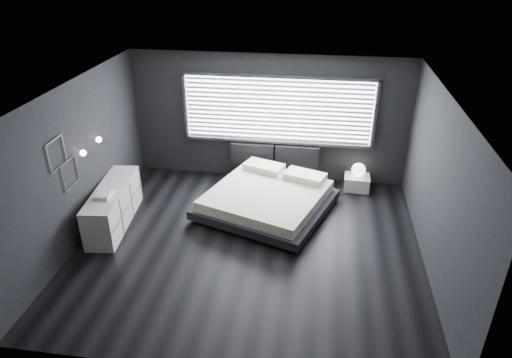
# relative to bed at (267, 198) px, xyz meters

# --- Properties ---
(room) EXTENTS (6.04, 6.00, 2.80)m
(room) POSITION_rel_bed_xyz_m (-0.17, -1.24, 1.12)
(room) COLOR black
(room) RESTS_ON ground
(window) EXTENTS (4.14, 0.09, 1.52)m
(window) POSITION_rel_bed_xyz_m (0.03, 1.45, 1.33)
(window) COLOR white
(window) RESTS_ON ground
(headboard) EXTENTS (1.96, 0.16, 0.52)m
(headboard) POSITION_rel_bed_xyz_m (-0.01, 1.40, 0.29)
(headboard) COLOR black
(headboard) RESTS_ON ground
(sconce_near) EXTENTS (0.18, 0.11, 0.11)m
(sconce_near) POSITION_rel_bed_xyz_m (-3.05, -1.19, 1.32)
(sconce_near) COLOR silver
(sconce_near) RESTS_ON ground
(sconce_far) EXTENTS (0.18, 0.11, 0.11)m
(sconce_far) POSITION_rel_bed_xyz_m (-3.05, -0.59, 1.32)
(sconce_far) COLOR silver
(sconce_far) RESTS_ON ground
(wall_art_upper) EXTENTS (0.01, 0.48, 0.48)m
(wall_art_upper) POSITION_rel_bed_xyz_m (-3.15, -1.79, 1.57)
(wall_art_upper) COLOR #47474C
(wall_art_upper) RESTS_ON ground
(wall_art_lower) EXTENTS (0.01, 0.48, 0.48)m
(wall_art_lower) POSITION_rel_bed_xyz_m (-3.15, -1.54, 1.10)
(wall_art_lower) COLOR #47474C
(wall_art_lower) RESTS_ON ground
(bed) EXTENTS (2.91, 2.85, 0.60)m
(bed) POSITION_rel_bed_xyz_m (0.00, 0.00, 0.00)
(bed) COLOR black
(bed) RESTS_ON ground
(nightstand) EXTENTS (0.55, 0.47, 0.31)m
(nightstand) POSITION_rel_bed_xyz_m (1.82, 1.17, -0.12)
(nightstand) COLOR silver
(nightstand) RESTS_ON ground
(orb_lamp) EXTENTS (0.29, 0.29, 0.29)m
(orb_lamp) POSITION_rel_bed_xyz_m (1.83, 1.18, 0.18)
(orb_lamp) COLOR white
(orb_lamp) RESTS_ON nightstand
(dresser) EXTENTS (0.74, 1.96, 0.77)m
(dresser) POSITION_rel_bed_xyz_m (-2.82, -0.89, 0.10)
(dresser) COLOR silver
(dresser) RESTS_ON ground
(book_stack) EXTENTS (0.29, 0.38, 0.08)m
(book_stack) POSITION_rel_bed_xyz_m (-2.81, -1.20, 0.52)
(book_stack) COLOR silver
(book_stack) RESTS_ON dresser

